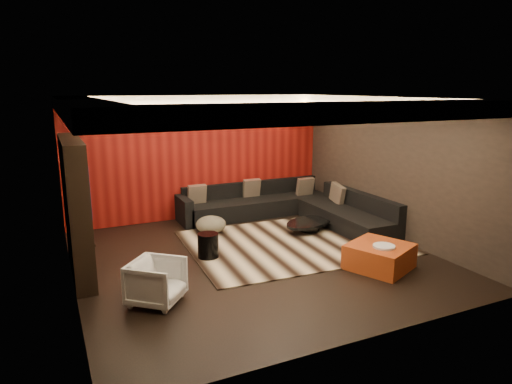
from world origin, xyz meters
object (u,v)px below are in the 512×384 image
drum_stool (208,245)px  armchair (157,282)px  orange_ottoman (379,256)px  white_side_table (383,258)px  coffee_table (309,226)px  sectional_sofa (289,208)px

drum_stool → armchair: armchair is taller
orange_ottoman → armchair: 3.68m
white_side_table → orange_ottoman: 0.13m
coffee_table → sectional_sofa: bearing=86.8°
coffee_table → orange_ottoman: bearing=-89.7°
white_side_table → sectional_sofa: 3.30m
coffee_table → orange_ottoman: orange_ottoman is taller
white_side_table → orange_ottoman: size_ratio=0.48×
drum_stool → sectional_sofa: bearing=31.4°
coffee_table → armchair: (-3.66, -1.91, 0.19)m
white_side_table → armchair: (-3.64, 0.44, 0.09)m
white_side_table → armchair: bearing=173.1°
drum_stool → armchair: 1.81m
orange_ottoman → armchair: (-3.67, 0.31, 0.11)m
coffee_table → sectional_sofa: size_ratio=0.33×
drum_stool → sectional_sofa: (2.49, 1.52, 0.03)m
coffee_table → sectional_sofa: 0.96m
coffee_table → drum_stool: drum_stool is taller
white_side_table → orange_ottoman: bearing=76.5°
coffee_table → sectional_sofa: sectional_sofa is taller
armchair → orange_ottoman: bearing=-54.3°
coffee_table → armchair: size_ratio=1.75×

